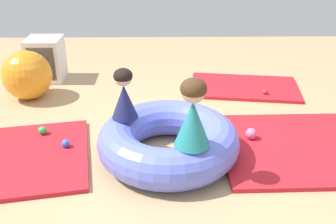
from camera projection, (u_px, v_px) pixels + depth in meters
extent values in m
plane|color=tan|center=(175.00, 153.00, 3.62)|extent=(8.00, 8.00, 0.00)
cube|color=red|center=(244.00, 87.00, 4.99)|extent=(1.44, 0.98, 0.04)
cube|color=red|center=(9.00, 159.00, 3.49)|extent=(1.57, 1.43, 0.04)
cube|color=red|center=(296.00, 147.00, 3.68)|extent=(1.46, 1.32, 0.04)
torus|color=#6070E5|center=(168.00, 141.00, 3.48)|extent=(1.26, 1.26, 0.35)
cone|color=navy|center=(124.00, 101.00, 3.44)|extent=(0.24, 0.24, 0.31)
sphere|color=beige|center=(123.00, 77.00, 3.34)|extent=(0.15, 0.15, 0.15)
ellipsoid|color=black|center=(123.00, 76.00, 3.34)|extent=(0.17, 0.17, 0.13)
cone|color=teal|center=(193.00, 124.00, 3.00)|extent=(0.36, 0.36, 0.37)
sphere|color=#DBAD89|center=(194.00, 91.00, 2.88)|extent=(0.19, 0.19, 0.19)
ellipsoid|color=#472D19|center=(194.00, 89.00, 2.87)|extent=(0.20, 0.20, 0.16)
sphere|color=red|center=(265.00, 92.00, 4.73)|extent=(0.06, 0.06, 0.06)
sphere|color=green|center=(43.00, 130.00, 3.84)|extent=(0.08, 0.08, 0.08)
sphere|color=pink|center=(251.00, 134.00, 3.75)|extent=(0.11, 0.11, 0.11)
sphere|color=blue|center=(66.00, 144.00, 3.62)|extent=(0.07, 0.07, 0.07)
sphere|color=orange|center=(27.00, 75.00, 4.62)|extent=(0.58, 0.58, 0.58)
cube|color=white|center=(46.00, 59.00, 5.19)|extent=(0.44, 0.44, 0.56)
cube|color=#2D2D33|center=(43.00, 62.00, 5.08)|extent=(0.34, 0.20, 0.44)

